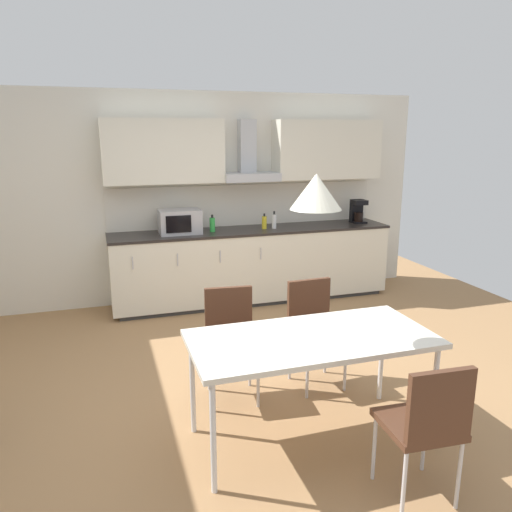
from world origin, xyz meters
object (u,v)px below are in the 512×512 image
object	(u,v)px
bottle_yellow	(264,222)
chair_near_right	(427,419)
dining_table	(312,343)
chair_far_left	(231,332)
pendant_lamp	(316,192)
bottle_green	(212,225)
coffee_maker	(358,211)
chair_far_right	(313,322)
bottle_white	(274,221)
microwave	(180,221)

from	to	relation	value
bottle_yellow	chair_near_right	distance (m)	3.73
dining_table	chair_near_right	xyz separation A→B (m)	(0.36, -0.76, -0.18)
chair_far_left	pendant_lamp	xyz separation A→B (m)	(0.35, -0.76, 1.18)
bottle_green	chair_far_left	distance (m)	2.25
chair_far_left	coffee_maker	bearing A→B (deg)	43.77
pendant_lamp	chair_far_left	bearing A→B (deg)	114.89
chair_near_right	bottle_green	bearing A→B (deg)	95.53
bottle_yellow	dining_table	size ratio (longest dim) A/B	0.12
pendant_lamp	chair_near_right	bearing A→B (deg)	-64.88
chair_far_right	bottle_white	bearing A→B (deg)	79.08
bottle_green	chair_far_right	distance (m)	2.25
chair_near_right	chair_far_left	bearing A→B (deg)	115.00
bottle_yellow	pendant_lamp	distance (m)	3.08
dining_table	bottle_yellow	bearing A→B (deg)	77.45
microwave	chair_far_right	size ratio (longest dim) A/B	0.55
bottle_green	chair_near_right	xyz separation A→B (m)	(0.36, -3.69, -0.47)
microwave	chair_near_right	xyz separation A→B (m)	(0.74, -3.72, -0.52)
bottle_yellow	chair_near_right	size ratio (longest dim) A/B	0.22
bottle_yellow	chair_near_right	xyz separation A→B (m)	(-0.29, -3.69, -0.46)
microwave	chair_near_right	size ratio (longest dim) A/B	0.55
microwave	pendant_lamp	world-z (taller)	pendant_lamp
bottle_white	chair_far_left	size ratio (longest dim) A/B	0.25
coffee_maker	chair_far_right	distance (m)	2.79
coffee_maker	chair_far_left	xyz separation A→B (m)	(-2.32, -2.22, -0.53)
microwave	chair_near_right	bearing A→B (deg)	-78.72
bottle_green	chair_far_left	size ratio (longest dim) A/B	0.23
microwave	chair_far_right	bearing A→B (deg)	-71.29
bottle_green	chair_near_right	bearing A→B (deg)	-84.47
microwave	dining_table	size ratio (longest dim) A/B	0.30
bottle_green	chair_far_right	size ratio (longest dim) A/B	0.23
dining_table	chair_far_left	xyz separation A→B (m)	(-0.35, 0.76, -0.18)
dining_table	chair_far_right	size ratio (longest dim) A/B	1.85
bottle_white	dining_table	distance (m)	3.02
coffee_maker	dining_table	size ratio (longest dim) A/B	0.19
chair_near_right	microwave	bearing A→B (deg)	101.28
microwave	bottle_green	size ratio (longest dim) A/B	2.36
microwave	bottle_yellow	distance (m)	1.04
bottle_white	bottle_yellow	xyz separation A→B (m)	(-0.12, 0.02, -0.01)
bottle_yellow	chair_far_left	size ratio (longest dim) A/B	0.22
microwave	bottle_yellow	bearing A→B (deg)	-1.73
coffee_maker	bottle_white	size ratio (longest dim) A/B	1.39
bottle_green	chair_far_right	bearing A→B (deg)	-80.61
bottle_yellow	bottle_green	bearing A→B (deg)	179.30
coffee_maker	chair_near_right	bearing A→B (deg)	-113.19
bottle_green	chair_near_right	world-z (taller)	bottle_green
chair_far_right	pendant_lamp	xyz separation A→B (m)	(-0.36, -0.76, 1.18)
dining_table	microwave	bearing A→B (deg)	97.39
bottle_green	dining_table	world-z (taller)	bottle_green
chair_far_left	pendant_lamp	world-z (taller)	pendant_lamp
bottle_green	bottle_white	bearing A→B (deg)	-1.84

